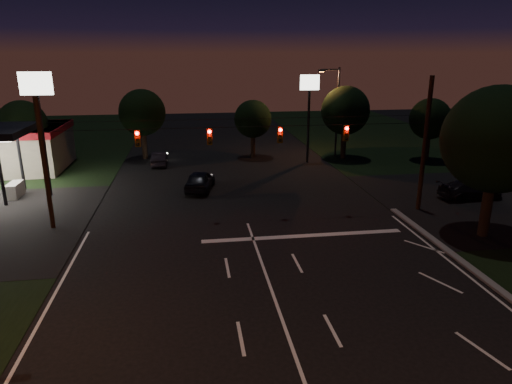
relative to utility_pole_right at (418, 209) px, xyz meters
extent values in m
plane|color=black|center=(-12.00, -15.00, 0.00)|extent=(140.00, 140.00, 0.00)
cube|color=silver|center=(-9.00, -3.50, 0.01)|extent=(12.00, 0.50, 0.01)
cylinder|color=black|center=(0.00, 0.00, 0.00)|extent=(0.30, 0.30, 9.00)
cylinder|color=black|center=(-24.00, 0.00, 0.00)|extent=(0.28, 0.28, 8.00)
cylinder|color=black|center=(-12.00, 0.00, 6.00)|extent=(24.00, 0.03, 0.03)
cylinder|color=black|center=(-12.00, 0.00, 6.50)|extent=(24.00, 0.02, 0.02)
cube|color=#3F3307|center=(-18.50, 0.00, 5.45)|extent=(0.32, 0.26, 1.00)
sphere|color=#FF0705|center=(-18.50, -0.16, 5.78)|extent=(0.22, 0.22, 0.22)
sphere|color=black|center=(-18.50, -0.16, 5.45)|extent=(0.20, 0.20, 0.20)
sphere|color=black|center=(-18.50, -0.16, 5.12)|extent=(0.20, 0.20, 0.20)
cube|color=#3F3307|center=(-14.20, 0.00, 5.45)|extent=(0.32, 0.26, 1.00)
sphere|color=#FF0705|center=(-14.20, -0.16, 5.78)|extent=(0.22, 0.22, 0.22)
sphere|color=black|center=(-14.20, -0.16, 5.45)|extent=(0.20, 0.20, 0.20)
sphere|color=black|center=(-14.20, -0.16, 5.12)|extent=(0.20, 0.20, 0.20)
cube|color=#3F3307|center=(-9.80, 0.00, 5.45)|extent=(0.32, 0.26, 1.00)
sphere|color=#FF0705|center=(-9.80, -0.16, 5.78)|extent=(0.22, 0.22, 0.22)
sphere|color=black|center=(-9.80, -0.16, 5.45)|extent=(0.20, 0.20, 0.20)
sphere|color=black|center=(-9.80, -0.16, 5.12)|extent=(0.20, 0.20, 0.20)
cube|color=#3F3307|center=(-5.50, 0.00, 5.45)|extent=(0.32, 0.26, 1.00)
sphere|color=#FF0705|center=(-5.50, -0.16, 5.78)|extent=(0.22, 0.22, 0.22)
sphere|color=black|center=(-5.50, -0.16, 5.45)|extent=(0.20, 0.20, 0.20)
sphere|color=black|center=(-5.50, -0.16, 5.12)|extent=(0.20, 0.20, 0.20)
cube|color=gray|center=(-28.50, 7.00, 0.55)|extent=(0.80, 2.00, 1.10)
cylinder|color=black|center=(-28.50, 5.00, 2.40)|extent=(0.24, 0.24, 4.80)
cylinder|color=black|center=(-28.50, 9.00, 2.40)|extent=(0.24, 0.24, 4.80)
cylinder|color=black|center=(-26.00, 7.00, 3.75)|extent=(0.24, 0.24, 7.50)
cube|color=white|center=(-26.00, 7.00, 8.30)|extent=(2.20, 0.30, 1.60)
cylinder|color=black|center=(-4.00, 15.00, 3.50)|extent=(0.24, 0.24, 7.00)
cube|color=white|center=(-4.00, 15.00, 7.70)|extent=(1.80, 0.30, 1.40)
cylinder|color=black|center=(-0.50, 17.00, 4.50)|extent=(0.20, 0.20, 9.00)
cylinder|color=black|center=(-1.40, 17.00, 8.80)|extent=(1.80, 0.12, 0.12)
cube|color=black|center=(-2.30, 17.00, 8.70)|extent=(0.60, 0.35, 0.22)
cube|color=orange|center=(-2.30, 17.00, 8.58)|extent=(0.45, 0.25, 0.04)
cylinder|color=black|center=(1.50, -5.00, 2.00)|extent=(0.60, 0.60, 4.00)
sphere|color=black|center=(1.50, -5.00, 5.76)|extent=(6.00, 6.00, 6.00)
sphere|color=black|center=(2.10, -4.55, 5.58)|extent=(4.50, 4.50, 4.50)
sphere|color=black|center=(0.90, -4.70, 5.62)|extent=(4.20, 4.20, 4.20)
cylinder|color=black|center=(-30.00, 15.00, 1.50)|extent=(0.49, 0.49, 3.00)
sphere|color=black|center=(-30.00, 15.00, 4.32)|extent=(4.20, 4.20, 4.20)
sphere|color=black|center=(-29.58, 15.32, 4.19)|extent=(3.15, 3.15, 3.15)
sphere|color=black|center=(-30.42, 15.21, 4.23)|extent=(2.94, 2.94, 2.94)
cylinder|color=black|center=(-20.00, 19.00, 1.62)|extent=(0.52, 0.52, 3.25)
sphere|color=black|center=(-20.00, 19.00, 4.68)|extent=(4.60, 4.60, 4.60)
sphere|color=black|center=(-19.54, 19.34, 4.54)|extent=(3.45, 3.45, 3.45)
sphere|color=black|center=(-20.46, 19.23, 4.58)|extent=(3.22, 3.22, 3.22)
cylinder|color=black|center=(-9.00, 18.00, 1.38)|extent=(0.47, 0.47, 2.75)
sphere|color=black|center=(-9.00, 18.00, 3.96)|extent=(3.80, 3.80, 3.80)
sphere|color=black|center=(-8.62, 18.28, 3.85)|extent=(2.85, 2.85, 2.85)
sphere|color=black|center=(-9.38, 18.19, 3.87)|extent=(2.66, 2.66, 2.66)
cylinder|color=black|center=(0.00, 16.00, 1.70)|extent=(0.53, 0.53, 3.40)
sphere|color=black|center=(0.00, 16.00, 4.90)|extent=(4.80, 4.80, 4.80)
sphere|color=black|center=(0.48, 16.36, 4.75)|extent=(3.60, 3.60, 3.60)
sphere|color=black|center=(-0.48, 16.24, 4.79)|extent=(3.36, 3.36, 3.36)
cylinder|color=black|center=(8.00, 14.00, 1.45)|extent=(0.48, 0.48, 2.90)
sphere|color=black|center=(8.00, 14.00, 4.18)|extent=(4.00, 4.00, 4.00)
sphere|color=black|center=(8.40, 14.30, 4.06)|extent=(3.00, 3.00, 3.00)
sphere|color=black|center=(7.60, 14.20, 4.09)|extent=(2.80, 2.80, 2.80)
imported|color=black|center=(-14.77, 6.89, 0.78)|extent=(2.79, 4.87, 1.56)
imported|color=black|center=(-18.37, 15.80, 0.64)|extent=(1.39, 3.92, 1.29)
imported|color=black|center=(4.92, 1.69, 0.69)|extent=(4.83, 2.16, 1.37)
camera|label=1|loc=(-15.39, -27.85, 10.38)|focal=32.00mm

